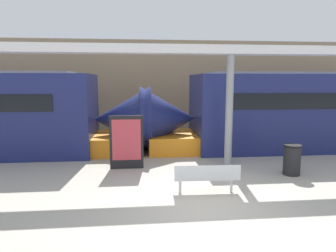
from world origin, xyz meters
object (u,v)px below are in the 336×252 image
at_px(train_left, 322,112).
at_px(poster_board, 126,142).
at_px(trash_bin, 292,160).
at_px(bench_near, 207,176).
at_px(support_column_near, 229,111).

bearing_deg(train_left, poster_board, -163.06).
distance_m(trash_bin, poster_board, 5.17).
bearing_deg(trash_bin, train_left, 48.54).
bearing_deg(bench_near, train_left, 40.71).
relative_size(train_left, trash_bin, 16.60).
bearing_deg(train_left, trash_bin, -131.46).
distance_m(trash_bin, support_column_near, 2.48).
bearing_deg(support_column_near, bench_near, -117.29).
distance_m(bench_near, poster_board, 3.23).
xyz_separation_m(trash_bin, poster_board, (-5.03, 1.13, 0.41)).
height_order(train_left, bench_near, train_left).
bearing_deg(poster_board, bench_near, -49.14).
relative_size(bench_near, trash_bin, 1.80).
distance_m(bench_near, trash_bin, 3.21).
relative_size(train_left, support_column_near, 4.18).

